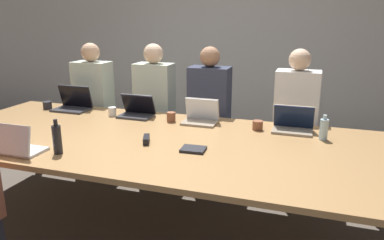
# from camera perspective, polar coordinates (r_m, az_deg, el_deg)

# --- Properties ---
(ground_plane) EXTENTS (24.00, 24.00, 0.00)m
(ground_plane) POSITION_cam_1_polar(r_m,az_deg,el_deg) (3.29, -4.90, -15.45)
(ground_plane) COLOR brown
(curtain_wall) EXTENTS (12.00, 0.06, 2.80)m
(curtain_wall) POSITION_cam_1_polar(r_m,az_deg,el_deg) (5.24, 5.99, 12.43)
(curtain_wall) COLOR beige
(curtain_wall) RESTS_ON ground_plane
(conference_table) EXTENTS (3.80, 1.55, 0.76)m
(conference_table) POSITION_cam_1_polar(r_m,az_deg,el_deg) (2.98, -5.22, -3.73)
(conference_table) COLOR #9E7547
(conference_table) RESTS_ON ground_plane
(laptop_far_center) EXTENTS (0.31, 0.22, 0.22)m
(laptop_far_center) POSITION_cam_1_polar(r_m,az_deg,el_deg) (3.37, 1.35, 0.65)
(laptop_far_center) COLOR gray
(laptop_far_center) RESTS_ON conference_table
(person_far_center) EXTENTS (0.40, 0.24, 1.40)m
(person_far_center) POSITION_cam_1_polar(r_m,az_deg,el_deg) (3.80, 2.63, 0.18)
(person_far_center) COLOR #2D2D38
(person_far_center) RESTS_ON ground_plane
(cup_far_center) EXTENTS (0.08, 0.08, 0.09)m
(cup_far_center) POSITION_cam_1_polar(r_m,az_deg,el_deg) (3.42, -3.20, 0.47)
(cup_far_center) COLOR brown
(cup_far_center) RESTS_ON conference_table
(laptop_near_left) EXTENTS (0.32, 0.22, 0.23)m
(laptop_near_left) POSITION_cam_1_polar(r_m,az_deg,el_deg) (2.89, -25.18, -3.47)
(laptop_near_left) COLOR silver
(laptop_near_left) RESTS_ON conference_table
(bottle_near_left) EXTENTS (0.06, 0.06, 0.25)m
(bottle_near_left) POSITION_cam_1_polar(r_m,az_deg,el_deg) (2.78, -19.86, -2.73)
(bottle_near_left) COLOR black
(bottle_near_left) RESTS_ON conference_table
(laptop_far_right) EXTENTS (0.33, 0.22, 0.22)m
(laptop_far_right) POSITION_cam_1_polar(r_m,az_deg,el_deg) (3.24, 15.13, -0.56)
(laptop_far_right) COLOR gray
(laptop_far_right) RESTS_ON conference_table
(person_far_right) EXTENTS (0.40, 0.24, 1.40)m
(person_far_right) POSITION_cam_1_polar(r_m,az_deg,el_deg) (3.69, 15.39, -0.86)
(person_far_right) COLOR #2D2D38
(person_far_right) RESTS_ON ground_plane
(cup_far_right) EXTENTS (0.09, 0.09, 0.08)m
(cup_far_right) POSITION_cam_1_polar(r_m,az_deg,el_deg) (3.22, 9.97, -0.80)
(cup_far_right) COLOR brown
(cup_far_right) RESTS_ON conference_table
(bottle_far_right) EXTENTS (0.06, 0.06, 0.20)m
(bottle_far_right) POSITION_cam_1_polar(r_m,az_deg,el_deg) (3.08, 19.45, -1.32)
(bottle_far_right) COLOR #ADD1E0
(bottle_far_right) RESTS_ON conference_table
(laptop_far_midleft) EXTENTS (0.32, 0.22, 0.22)m
(laptop_far_midleft) POSITION_cam_1_polar(r_m,az_deg,el_deg) (3.62, -8.37, 1.51)
(laptop_far_midleft) COLOR #333338
(laptop_far_midleft) RESTS_ON conference_table
(person_far_midleft) EXTENTS (0.40, 0.24, 1.41)m
(person_far_midleft) POSITION_cam_1_polar(r_m,az_deg,el_deg) (4.07, -5.67, 1.26)
(person_far_midleft) COLOR #2D2D38
(person_far_midleft) RESTS_ON ground_plane
(cup_far_midleft) EXTENTS (0.07, 0.07, 0.08)m
(cup_far_midleft) POSITION_cam_1_polar(r_m,az_deg,el_deg) (3.69, -12.04, 1.27)
(cup_far_midleft) COLOR white
(cup_far_midleft) RESTS_ON conference_table
(laptop_far_left) EXTENTS (0.36, 0.24, 0.25)m
(laptop_far_left) POSITION_cam_1_polar(r_m,az_deg,el_deg) (4.02, -17.64, 2.50)
(laptop_far_left) COLOR #333338
(laptop_far_left) RESTS_ON conference_table
(person_far_left) EXTENTS (0.40, 0.24, 1.41)m
(person_far_left) POSITION_cam_1_polar(r_m,az_deg,el_deg) (4.34, -14.64, 1.70)
(person_far_left) COLOR #2D2D38
(person_far_left) RESTS_ON ground_plane
(cup_far_left) EXTENTS (0.09, 0.09, 0.08)m
(cup_far_left) POSITION_cam_1_polar(r_m,az_deg,el_deg) (4.16, -21.16, 2.12)
(cup_far_left) COLOR #232328
(cup_far_left) RESTS_ON conference_table
(stapler) EXTENTS (0.10, 0.16, 0.05)m
(stapler) POSITION_cam_1_polar(r_m,az_deg,el_deg) (2.88, -6.97, -2.96)
(stapler) COLOR black
(stapler) RESTS_ON conference_table
(notebook) EXTENTS (0.18, 0.15, 0.02)m
(notebook) POSITION_cam_1_polar(r_m,az_deg,el_deg) (2.70, 0.21, -4.48)
(notebook) COLOR #232328
(notebook) RESTS_ON conference_table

